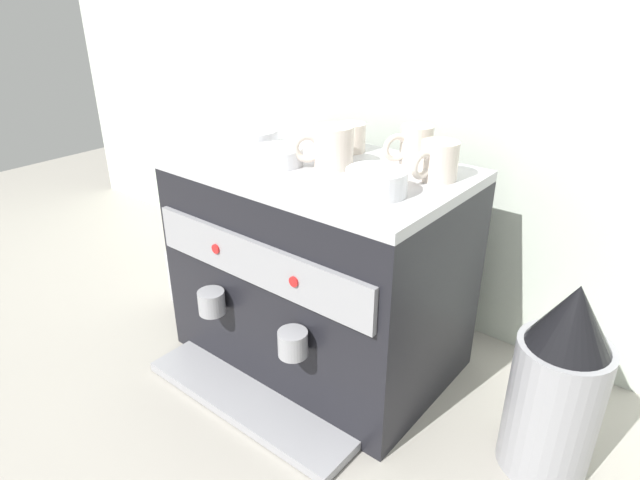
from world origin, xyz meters
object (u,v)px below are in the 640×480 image
(ceramic_bowl_3, at_px, (254,139))
(coffee_grinder, at_px, (557,387))
(ceramic_bowl_1, at_px, (376,182))
(milk_pitcher, at_px, (188,274))
(ceramic_bowl_0, at_px, (277,156))
(ceramic_bowl_2, at_px, (311,140))
(ceramic_cup_0, at_px, (350,137))
(espresso_machine, at_px, (319,267))
(ceramic_cup_1, at_px, (414,146))
(ceramic_cup_3, at_px, (438,161))
(ceramic_cup_2, at_px, (331,147))

(ceramic_bowl_3, bearing_deg, coffee_grinder, -0.34)
(ceramic_bowl_1, height_order, milk_pitcher, ceramic_bowl_1)
(ceramic_bowl_0, xyz_separation_m, ceramic_bowl_1, (0.25, -0.02, 0.00))
(ceramic_bowl_2, bearing_deg, ceramic_cup_0, 22.48)
(ceramic_bowl_2, bearing_deg, espresso_machine, -43.06)
(ceramic_bowl_1, distance_m, coffee_grinder, 0.47)
(ceramic_bowl_0, xyz_separation_m, coffee_grinder, (0.59, 0.05, -0.30))
(ceramic_cup_1, relative_size, ceramic_bowl_0, 0.93)
(ceramic_cup_1, height_order, ceramic_cup_3, ceramic_cup_1)
(ceramic_cup_1, xyz_separation_m, coffee_grinder, (0.38, -0.12, -0.33))
(ceramic_cup_3, height_order, ceramic_bowl_2, ceramic_cup_3)
(ceramic_cup_1, xyz_separation_m, ceramic_bowl_2, (-0.24, -0.03, -0.02))
(ceramic_bowl_2, bearing_deg, coffee_grinder, -8.20)
(ceramic_cup_0, distance_m, ceramic_bowl_3, 0.21)
(ceramic_bowl_0, distance_m, coffee_grinder, 0.67)
(ceramic_bowl_2, relative_size, coffee_grinder, 0.25)
(ceramic_cup_1, xyz_separation_m, ceramic_cup_2, (-0.12, -0.11, 0.00))
(ceramic_bowl_0, relative_size, ceramic_bowl_1, 0.99)
(ceramic_bowl_2, distance_m, milk_pitcher, 0.55)
(ceramic_cup_0, height_order, ceramic_bowl_0, ceramic_cup_0)
(ceramic_bowl_0, xyz_separation_m, milk_pitcher, (-0.38, 0.02, -0.41))
(ceramic_cup_0, height_order, ceramic_bowl_3, ceramic_cup_0)
(ceramic_cup_1, relative_size, ceramic_cup_3, 0.92)
(ceramic_cup_1, relative_size, ceramic_cup_2, 0.96)
(ceramic_cup_0, bearing_deg, ceramic_cup_3, -12.34)
(ceramic_cup_0, bearing_deg, ceramic_bowl_2, -157.52)
(ceramic_cup_2, bearing_deg, ceramic_bowl_1, -24.24)
(ceramic_cup_1, xyz_separation_m, ceramic_bowl_0, (-0.22, -0.17, -0.02))
(espresso_machine, height_order, ceramic_cup_3, ceramic_cup_3)
(ceramic_cup_0, bearing_deg, ceramic_cup_1, -1.02)
(ceramic_cup_3, distance_m, milk_pitcher, 0.81)
(ceramic_bowl_3, xyz_separation_m, coffee_grinder, (0.71, -0.00, -0.31))
(ceramic_bowl_2, distance_m, ceramic_bowl_3, 0.13)
(ceramic_cup_1, xyz_separation_m, ceramic_cup_3, (0.08, -0.05, -0.00))
(ceramic_cup_3, xyz_separation_m, ceramic_bowl_1, (-0.05, -0.13, -0.02))
(ceramic_bowl_3, bearing_deg, ceramic_cup_0, 34.12)
(ceramic_bowl_3, relative_size, coffee_grinder, 0.30)
(ceramic_cup_0, height_order, ceramic_bowl_1, ceramic_cup_0)
(ceramic_bowl_1, distance_m, milk_pitcher, 0.75)
(ceramic_bowl_1, bearing_deg, milk_pitcher, 176.65)
(ceramic_bowl_3, bearing_deg, ceramic_bowl_0, -23.52)
(ceramic_bowl_2, bearing_deg, ceramic_bowl_3, -137.71)
(ceramic_cup_0, xyz_separation_m, coffee_grinder, (0.54, -0.12, -0.32))
(ceramic_bowl_1, bearing_deg, ceramic_bowl_0, 176.50)
(ceramic_cup_0, height_order, milk_pitcher, ceramic_cup_0)
(ceramic_cup_0, height_order, ceramic_cup_3, ceramic_cup_3)
(ceramic_cup_3, relative_size, ceramic_bowl_0, 1.02)
(espresso_machine, bearing_deg, ceramic_bowl_3, 178.53)
(ceramic_cup_0, height_order, coffee_grinder, ceramic_cup_0)
(ceramic_bowl_1, bearing_deg, ceramic_bowl_2, 151.17)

